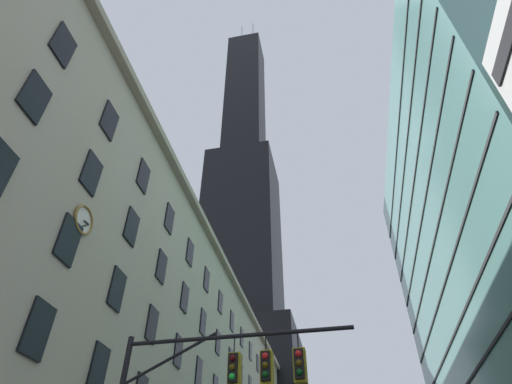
% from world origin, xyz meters
% --- Properties ---
extents(dark_skyscraper, '(26.96, 26.96, 173.95)m').
position_xyz_m(dark_skyscraper, '(-21.40, 79.17, 52.08)').
color(dark_skyscraper, black).
rests_on(dark_skyscraper, ground).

